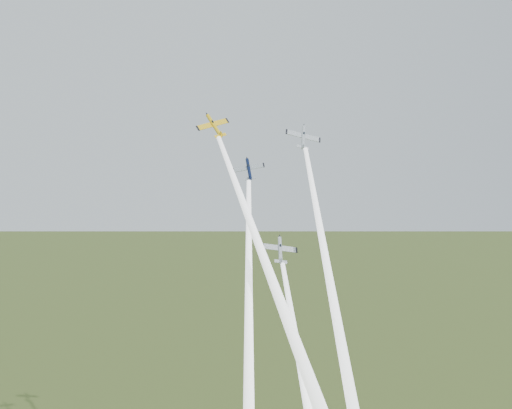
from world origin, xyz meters
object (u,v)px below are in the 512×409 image
(plane_navy, at_px, (249,169))
(plane_silver_low, at_px, (280,250))
(plane_yellow, at_px, (214,126))
(plane_silver_right, at_px, (303,137))

(plane_navy, bearing_deg, plane_silver_low, -52.68)
(plane_yellow, bearing_deg, plane_silver_low, -54.49)
(plane_silver_right, distance_m, plane_silver_low, 26.44)
(plane_navy, distance_m, plane_silver_right, 14.07)
(plane_yellow, relative_size, plane_silver_low, 1.01)
(plane_yellow, bearing_deg, plane_navy, -11.63)
(plane_navy, distance_m, plane_silver_low, 19.84)
(plane_navy, height_order, plane_silver_low, plane_navy)
(plane_yellow, distance_m, plane_navy, 12.14)
(plane_yellow, distance_m, plane_silver_right, 20.09)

